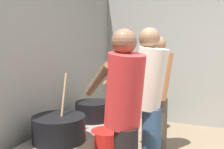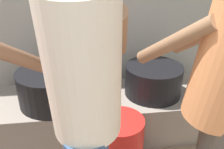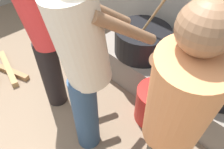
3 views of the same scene
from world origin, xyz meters
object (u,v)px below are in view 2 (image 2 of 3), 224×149
cook_in_cream_shirt (85,105)px  bucket_red_plastic (119,140)px  cook_in_orange_shirt (222,96)px  cooking_pot_secondary (153,80)px  cooking_pot_main (54,86)px

cook_in_cream_shirt → bucket_red_plastic: size_ratio=4.21×
cook_in_cream_shirt → cook_in_orange_shirt: bearing=4.6°
cooking_pot_secondary → cook_in_orange_shirt: bearing=-86.6°
cook_in_cream_shirt → bucket_red_plastic: cook_in_cream_shirt is taller
cooking_pot_main → bucket_red_plastic: cooking_pot_main is taller
cooking_pot_secondary → cooking_pot_main: bearing=-179.0°
cooking_pot_secondary → cook_in_orange_shirt: size_ratio=0.32×
cooking_pot_secondary → bucket_red_plastic: size_ratio=1.29×
cooking_pot_main → bucket_red_plastic: bearing=-35.4°
cook_in_cream_shirt → bucket_red_plastic: 0.96m
cooking_pot_main → cook_in_cream_shirt: size_ratio=0.46×
cook_in_cream_shirt → cooking_pot_main: bearing=104.6°
cook_in_orange_shirt → cook_in_cream_shirt: (-0.65, -0.05, 0.04)m
cooking_pot_secondary → bucket_red_plastic: 0.59m
cooking_pot_main → cook_in_orange_shirt: cook_in_orange_shirt is taller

